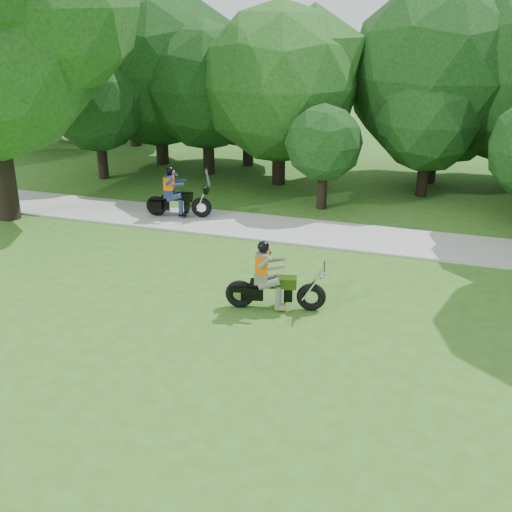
# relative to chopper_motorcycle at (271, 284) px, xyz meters

# --- Properties ---
(ground) EXTENTS (100.00, 100.00, 0.00)m
(ground) POSITION_rel_chopper_motorcycle_xyz_m (0.91, -2.95, -0.59)
(ground) COLOR #395B1A
(ground) RESTS_ON ground
(walkway) EXTENTS (60.00, 2.20, 0.06)m
(walkway) POSITION_rel_chopper_motorcycle_xyz_m (0.91, 5.05, -0.56)
(walkway) COLOR #A0A09B
(walkway) RESTS_ON ground
(tree_line) EXTENTS (40.02, 12.40, 7.86)m
(tree_line) POSITION_rel_chopper_motorcycle_xyz_m (1.93, 11.74, 3.05)
(tree_line) COLOR black
(tree_line) RESTS_ON ground
(chopper_motorcycle) EXTENTS (2.23, 0.85, 1.61)m
(chopper_motorcycle) POSITION_rel_chopper_motorcycle_xyz_m (0.00, 0.00, 0.00)
(chopper_motorcycle) COLOR black
(chopper_motorcycle) RESTS_ON ground
(touring_motorcycle) EXTENTS (2.08, 0.89, 1.59)m
(touring_motorcycle) POSITION_rel_chopper_motorcycle_xyz_m (-4.63, 5.12, 0.05)
(touring_motorcycle) COLOR black
(touring_motorcycle) RESTS_ON walkway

